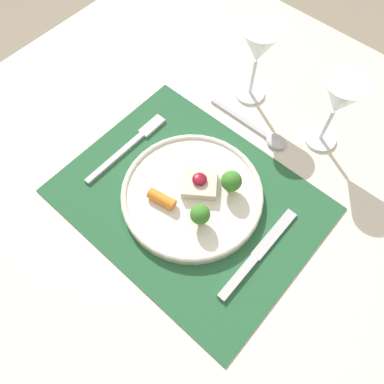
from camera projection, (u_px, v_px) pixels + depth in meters
The scene contains 9 objects.
ground_plane at pixel (191, 291), 1.41m from camera, with size 8.00×8.00×0.00m, color gray.
dining_table at pixel (190, 219), 0.81m from camera, with size 1.18×1.22×0.77m.
placemat at pixel (190, 200), 0.73m from camera, with size 0.48×0.37×0.00m, color #235633.
dinner_plate at pixel (193, 194), 0.71m from camera, with size 0.27×0.27×0.07m.
fork at pixel (132, 143), 0.78m from camera, with size 0.02×0.22×0.01m.
knife at pixel (254, 259), 0.67m from camera, with size 0.02×0.22×0.01m.
spoon at pixel (264, 134), 0.79m from camera, with size 0.20×0.04×0.01m.
wine_glass_near at pixel (340, 100), 0.69m from camera, with size 0.08×0.08×0.17m.
wine_glass_far at pixel (259, 48), 0.74m from camera, with size 0.08×0.08×0.18m.
Camera 1 is at (0.22, -0.24, 1.42)m, focal length 35.00 mm.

